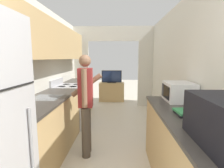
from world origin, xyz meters
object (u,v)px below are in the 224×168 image
person (86,103)px  book_stack (186,113)px  microwave (179,92)px  television (112,77)px  tv_cabinet (112,92)px  range_oven (70,105)px

person → book_stack: person is taller
book_stack → microwave: bearing=78.8°
book_stack → television: 4.39m
person → tv_cabinet: person is taller
tv_cabinet → television: television is taller
tv_cabinet → person: bearing=-94.0°
microwave → book_stack: (-0.12, -0.63, -0.11)m
range_oven → book_stack: 2.75m
person → book_stack: bearing=-126.0°
microwave → television: 3.82m
range_oven → microwave: bearing=-34.9°
range_oven → microwave: 2.46m
person → television: (0.25, 3.52, 0.04)m
book_stack → tv_cabinet: 4.47m
microwave → television: bearing=106.8°
person → range_oven: bearing=21.9°
book_stack → tv_cabinet: (-0.98, 4.32, -0.61)m
person → tv_cabinet: size_ratio=1.79×
tv_cabinet → television: size_ratio=1.26×
range_oven → book_stack: bearing=-47.4°
range_oven → microwave: (1.96, -1.37, 0.59)m
microwave → television: size_ratio=0.67×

